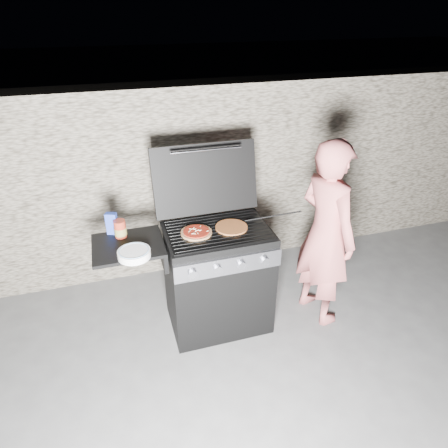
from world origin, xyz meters
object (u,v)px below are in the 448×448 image
object	(u,v)px
sauce_jar	(120,229)
pizza_topped	(196,232)
gas_grill	(188,283)
person	(326,234)

from	to	relation	value
sauce_jar	pizza_topped	bearing A→B (deg)	-13.75
pizza_topped	sauce_jar	world-z (taller)	sauce_jar
pizza_topped	sauce_jar	distance (m)	0.56
gas_grill	sauce_jar	distance (m)	0.70
gas_grill	pizza_topped	xyz separation A→B (m)	(0.08, -0.01, 0.47)
pizza_topped	person	bearing A→B (deg)	-6.30
gas_grill	pizza_topped	world-z (taller)	pizza_topped
gas_grill	person	world-z (taller)	person
gas_grill	sauce_jar	xyz separation A→B (m)	(-0.46, 0.12, 0.51)
person	gas_grill	bearing A→B (deg)	71.07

